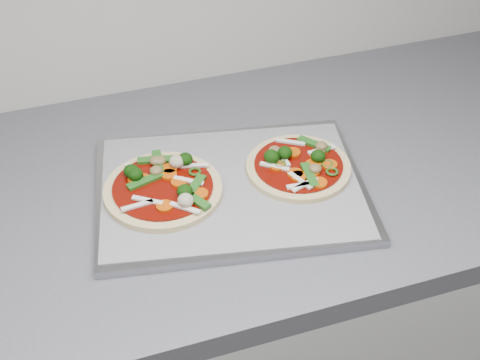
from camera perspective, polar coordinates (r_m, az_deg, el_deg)
name	(u,v)px	position (r m, az deg, el deg)	size (l,w,h in m)	color
countertop	(154,200)	(1.06, -7.34, -1.71)	(3.60, 0.60, 0.04)	slate
baking_tray	(231,190)	(1.03, -0.80, -0.82)	(0.41, 0.30, 0.01)	#939397
parchment	(231,186)	(1.03, -0.80, -0.49)	(0.39, 0.29, 0.00)	gray
pizza_left	(164,186)	(1.02, -6.51, -0.50)	(0.20, 0.20, 0.03)	#D9B582
pizza_right	(298,165)	(1.06, 4.98, 1.29)	(0.21, 0.21, 0.03)	#D9B582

